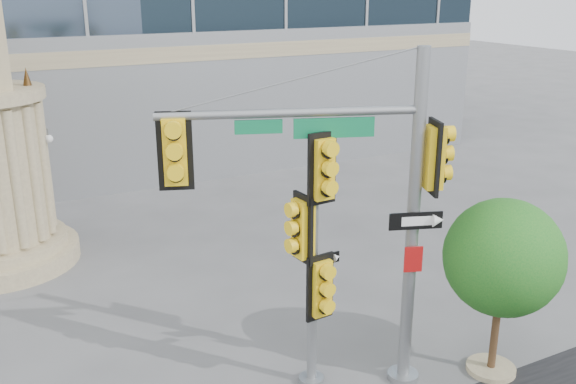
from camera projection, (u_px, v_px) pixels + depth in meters
name	position (u px, v px, depth m)	size (l,w,h in m)	color
ground	(339.00, 361.00, 13.91)	(120.00, 120.00, 0.00)	#545456
main_signal_pole	(352.00, 189.00, 11.85)	(5.04, 2.21, 6.77)	slate
secondary_signal_pole	(314.00, 242.00, 12.08)	(0.95, 0.70, 5.39)	slate
street_tree	(504.00, 262.00, 12.83)	(2.44, 2.39, 3.81)	gray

